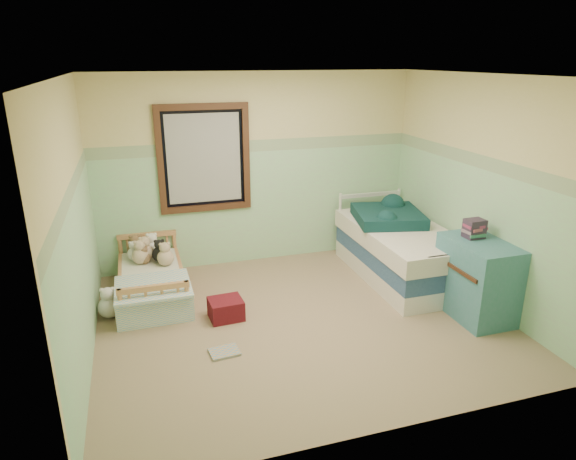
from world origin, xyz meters
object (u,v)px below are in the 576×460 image
object	(u,v)px
plush_floor_cream	(109,307)
twin_bed_frame	(399,269)
dresser	(477,279)
red_pillow	(226,309)
toddler_bed_frame	(153,288)
plush_floor_tan	(156,304)
floor_book	(224,352)

from	to	relation	value
plush_floor_cream	twin_bed_frame	bearing A→B (deg)	0.18
twin_bed_frame	dresser	world-z (taller)	dresser
dresser	red_pillow	world-z (taller)	dresser
toddler_bed_frame	plush_floor_tan	world-z (taller)	plush_floor_tan
twin_bed_frame	red_pillow	xyz separation A→B (m)	(-2.31, -0.40, -0.00)
toddler_bed_frame	twin_bed_frame	world-z (taller)	twin_bed_frame
plush_floor_cream	floor_book	xyz separation A→B (m)	(1.05, -1.06, -0.10)
twin_bed_frame	red_pillow	bearing A→B (deg)	-170.05
toddler_bed_frame	plush_floor_tan	bearing A→B (deg)	-88.29
floor_book	plush_floor_cream	bearing A→B (deg)	129.25
plush_floor_tan	plush_floor_cream	bearing A→B (deg)	173.06
red_pillow	plush_floor_tan	bearing A→B (deg)	154.73
toddler_bed_frame	plush_floor_tan	xyz separation A→B (m)	(0.01, -0.45, 0.02)
plush_floor_tan	red_pillow	distance (m)	0.79
toddler_bed_frame	floor_book	world-z (taller)	toddler_bed_frame
toddler_bed_frame	plush_floor_tan	size ratio (longest dim) A/B	6.39
plush_floor_tan	floor_book	size ratio (longest dim) A/B	0.83
twin_bed_frame	floor_book	world-z (taller)	twin_bed_frame
plush_floor_cream	dresser	world-z (taller)	dresser
twin_bed_frame	dresser	bearing A→B (deg)	-76.11
red_pillow	floor_book	world-z (taller)	red_pillow
twin_bed_frame	toddler_bed_frame	bearing A→B (deg)	172.83
red_pillow	plush_floor_cream	bearing A→B (deg)	161.73
floor_book	dresser	bearing A→B (deg)	-6.35
twin_bed_frame	floor_book	distance (m)	2.68
floor_book	toddler_bed_frame	bearing A→B (deg)	106.34
plush_floor_tan	toddler_bed_frame	bearing A→B (deg)	91.71
plush_floor_tan	twin_bed_frame	distance (m)	3.02
dresser	plush_floor_cream	bearing A→B (deg)	163.65
plush_floor_tan	dresser	size ratio (longest dim) A/B	0.27
plush_floor_cream	dresser	distance (m)	3.95
twin_bed_frame	dresser	distance (m)	1.19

